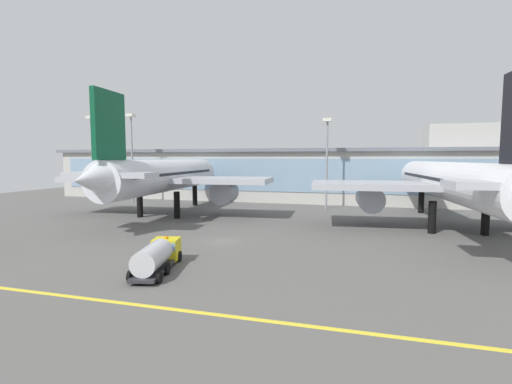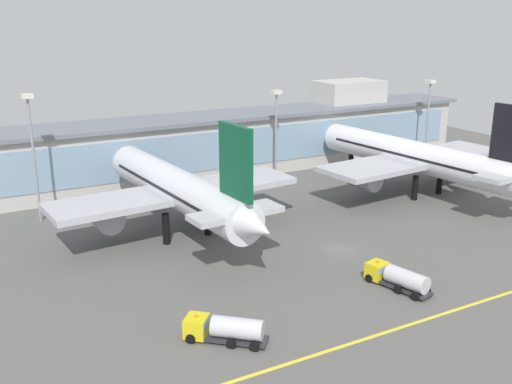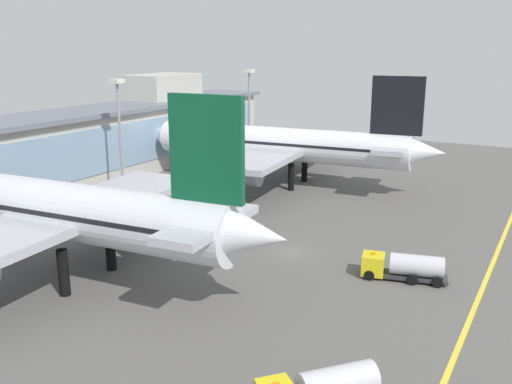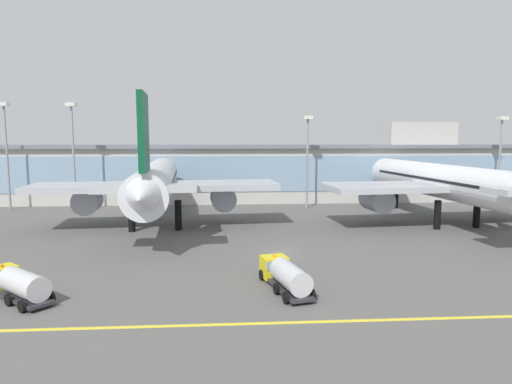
{
  "view_description": "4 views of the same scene",
  "coord_description": "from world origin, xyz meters",
  "px_view_note": "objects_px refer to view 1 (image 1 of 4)",
  "views": [
    {
      "loc": [
        17.64,
        -45.55,
        10.91
      ],
      "look_at": [
        1.19,
        11.28,
        5.56
      ],
      "focal_mm": 26.33,
      "sensor_mm": 36.0,
      "label": 1
    },
    {
      "loc": [
        -50.38,
        -65.68,
        33.75
      ],
      "look_at": [
        -6.66,
        14.31,
        6.19
      ],
      "focal_mm": 41.07,
      "sensor_mm": 36.0,
      "label": 2
    },
    {
      "loc": [
        -58.25,
        -27.89,
        24.55
      ],
      "look_at": [
        3.09,
        6.69,
        6.05
      ],
      "focal_mm": 39.34,
      "sensor_mm": 36.0,
      "label": 3
    },
    {
      "loc": [
        -7.19,
        -56.28,
        14.91
      ],
      "look_at": [
        -2.34,
        15.03,
        6.15
      ],
      "focal_mm": 31.31,
      "sensor_mm": 36.0,
      "label": 4
    }
  ],
  "objects_px": {
    "apron_light_mast_west": "(327,148)",
    "apron_light_mast_centre": "(132,144)",
    "apron_light_mast_east": "(92,145)",
    "baggage_tug_near": "(158,255)",
    "airliner_near_right": "(452,183)",
    "airliner_near_left": "(165,176)"
  },
  "relations": [
    {
      "from": "airliner_near_right",
      "to": "baggage_tug_near",
      "type": "xyz_separation_m",
      "value": [
        -31.94,
        -30.82,
        -5.72
      ]
    },
    {
      "from": "apron_light_mast_east",
      "to": "airliner_near_right",
      "type": "bearing_deg",
      "value": -14.46
    },
    {
      "from": "airliner_near_left",
      "to": "apron_light_mast_east",
      "type": "bearing_deg",
      "value": 53.79
    },
    {
      "from": "baggage_tug_near",
      "to": "airliner_near_right",
      "type": "bearing_deg",
      "value": -59.45
    },
    {
      "from": "apron_light_mast_west",
      "to": "airliner_near_right",
      "type": "bearing_deg",
      "value": -42.64
    },
    {
      "from": "airliner_near_left",
      "to": "apron_light_mast_west",
      "type": "distance_m",
      "value": 34.27
    },
    {
      "from": "baggage_tug_near",
      "to": "apron_light_mast_west",
      "type": "bearing_deg",
      "value": -26.26
    },
    {
      "from": "airliner_near_left",
      "to": "baggage_tug_near",
      "type": "bearing_deg",
      "value": -156.13
    },
    {
      "from": "apron_light_mast_centre",
      "to": "airliner_near_left",
      "type": "bearing_deg",
      "value": -42.33
    },
    {
      "from": "apron_light_mast_centre",
      "to": "apron_light_mast_east",
      "type": "distance_m",
      "value": 14.71
    },
    {
      "from": "airliner_near_left",
      "to": "apron_light_mast_centre",
      "type": "bearing_deg",
      "value": 42.99
    },
    {
      "from": "airliner_near_right",
      "to": "apron_light_mast_centre",
      "type": "height_order",
      "value": "apron_light_mast_centre"
    },
    {
      "from": "apron_light_mast_west",
      "to": "apron_light_mast_east",
      "type": "xyz_separation_m",
      "value": [
        -61.58,
        2.22,
        1.43
      ]
    },
    {
      "from": "airliner_near_right",
      "to": "baggage_tug_near",
      "type": "bearing_deg",
      "value": 128.37
    },
    {
      "from": "airliner_near_left",
      "to": "baggage_tug_near",
      "type": "xyz_separation_m",
      "value": [
        17.29,
        -31.78,
        -5.97
      ]
    },
    {
      "from": "airliner_near_right",
      "to": "apron_light_mast_east",
      "type": "relative_size",
      "value": 2.59
    },
    {
      "from": "baggage_tug_near",
      "to": "apron_light_mast_west",
      "type": "distance_m",
      "value": 52.35
    },
    {
      "from": "airliner_near_right",
      "to": "apron_light_mast_east",
      "type": "distance_m",
      "value": 85.19
    },
    {
      "from": "apron_light_mast_east",
      "to": "apron_light_mast_centre",
      "type": "bearing_deg",
      "value": -12.83
    },
    {
      "from": "airliner_near_left",
      "to": "apron_light_mast_east",
      "type": "height_order",
      "value": "apron_light_mast_east"
    },
    {
      "from": "apron_light_mast_west",
      "to": "apron_light_mast_centre",
      "type": "distance_m",
      "value": 47.27
    },
    {
      "from": "baggage_tug_near",
      "to": "apron_light_mast_east",
      "type": "relative_size",
      "value": 0.43
    }
  ]
}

